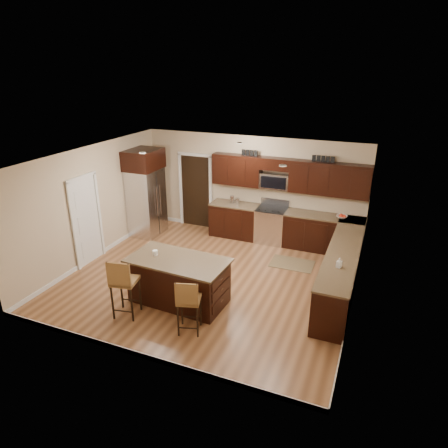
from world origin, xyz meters
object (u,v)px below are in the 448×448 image
at_px(island, 179,282).
at_px(stool_left, 123,282).
at_px(stool_right, 188,301).
at_px(refrigerator, 146,192).
at_px(range, 271,225).

distance_m(island, stool_left, 1.13).
height_order(stool_left, stool_right, stool_left).
bearing_deg(refrigerator, range, 13.29).
distance_m(stool_right, refrigerator, 4.71).
distance_m(stool_left, stool_right, 1.32).
bearing_deg(refrigerator, island, -48.07).
relative_size(stool_right, refrigerator, 0.45).
bearing_deg(island, refrigerator, 134.81).
xyz_separation_m(range, stool_left, (-1.55, -4.32, 0.27)).
height_order(island, stool_left, stool_left).
bearing_deg(stool_left, refrigerator, 105.66).
height_order(stool_right, refrigerator, refrigerator).
bearing_deg(range, refrigerator, -166.71).
xyz_separation_m(stool_left, stool_right, (1.32, 0.01, -0.08)).
bearing_deg(stool_right, stool_left, 163.72).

